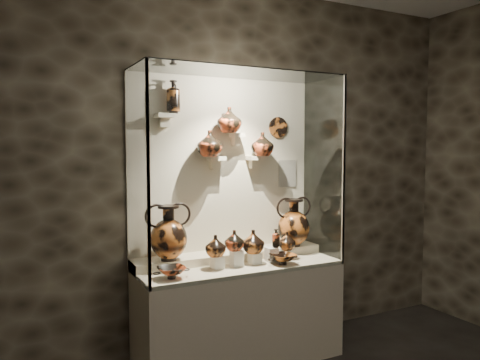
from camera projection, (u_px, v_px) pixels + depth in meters
name	position (u px, v px, depth m)	size (l,w,h in m)	color
wall_back	(223.00, 170.00, 4.10)	(5.00, 0.02, 3.20)	#2C251B
plinth	(239.00, 315.00, 3.90)	(1.70, 0.60, 0.80)	beige
front_tier	(239.00, 266.00, 3.87)	(1.68, 0.58, 0.03)	beige
rear_tier	(230.00, 257.00, 4.03)	(1.70, 0.25, 0.10)	beige
back_panel	(223.00, 170.00, 4.10)	(1.70, 0.03, 1.60)	beige
glass_front	(257.00, 173.00, 3.55)	(1.70, 0.01, 1.60)	white
glass_left	(137.00, 174.00, 3.43)	(0.01, 0.60, 1.60)	white
glass_right	(323.00, 169.00, 4.20)	(0.01, 0.60, 1.60)	white
glass_top	(239.00, 73.00, 3.76)	(1.70, 0.60, 0.01)	white
frame_post_left	(148.00, 176.00, 3.18)	(0.02, 0.02, 1.60)	gray
frame_post_right	(344.00, 170.00, 3.94)	(0.02, 0.02, 1.60)	gray
pedestal_a	(217.00, 262.00, 3.72)	(0.09, 0.09, 0.10)	silver
pedestal_b	(236.00, 258.00, 3.80)	(0.09, 0.09, 0.13)	silver
pedestal_c	(255.00, 258.00, 3.88)	(0.09, 0.09, 0.09)	silver
pedestal_d	(271.00, 255.00, 3.95)	(0.09, 0.09, 0.12)	silver
pedestal_e	(285.00, 255.00, 4.01)	(0.09, 0.09, 0.08)	silver
bracket_ul	(165.00, 116.00, 3.75)	(0.14, 0.12, 0.04)	beige
bracket_ca	(216.00, 158.00, 3.98)	(0.14, 0.12, 0.04)	beige
bracket_cb	(237.00, 135.00, 4.05)	(0.10, 0.12, 0.04)	beige
bracket_cc	(255.00, 158.00, 4.15)	(0.14, 0.12, 0.04)	beige
amphora_left	(168.00, 233.00, 3.69)	(0.35, 0.35, 0.44)	#AC5920
amphora_right	(294.00, 222.00, 4.23)	(0.35, 0.35, 0.43)	#AC5920
jug_a	(215.00, 246.00, 3.70)	(0.17, 0.17, 0.17)	#AC5920
jug_b	(234.00, 240.00, 3.78)	(0.16, 0.16, 0.17)	#C54822
jug_c	(253.00, 242.00, 3.86)	(0.19, 0.19, 0.19)	#AC5920
jug_e	(287.00, 241.00, 4.03)	(0.15, 0.15, 0.16)	#AC5920
lekythos_small	(276.00, 237.00, 3.94)	(0.08, 0.08, 0.18)	#C54822
kylix_left	(171.00, 271.00, 3.44)	(0.27, 0.23, 0.11)	#C54822
kylix_right	(283.00, 258.00, 3.85)	(0.27, 0.23, 0.11)	#AC5920
lekythos_tall	(173.00, 95.00, 3.76)	(0.12, 0.12, 0.30)	#AC5920
ovoid_vase_a	(210.00, 143.00, 3.88)	(0.21, 0.21, 0.22)	#C54822
ovoid_vase_b	(229.00, 120.00, 3.95)	(0.21, 0.21, 0.22)	#C54822
ovoid_vase_c	(262.00, 144.00, 4.12)	(0.20, 0.20, 0.21)	#C54822
wall_plate	(278.00, 127.00, 4.29)	(0.19, 0.19, 0.02)	#AA5721
info_placard	(287.00, 173.00, 4.38)	(0.19, 0.01, 0.25)	beige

